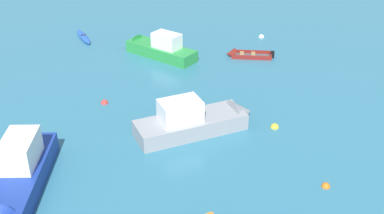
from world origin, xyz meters
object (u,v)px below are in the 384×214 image
kayak_blue_near_left (83,37)px  mooring_buoy_midfield (326,187)px  motor_launch_grey_far_back (199,120)px  mooring_buoy_near_foreground (275,127)px  mooring_buoy_far_field (105,103)px  motor_launch_green_outer_right (157,47)px  motor_launch_deep_blue_cluster_outer (16,181)px  mooring_buoy_between_boats_right (261,37)px  rowboat_maroon_near_camera (240,55)px

kayak_blue_near_left → mooring_buoy_midfield: kayak_blue_near_left is taller
motor_launch_grey_far_back → mooring_buoy_near_foreground: motor_launch_grey_far_back is taller
kayak_blue_near_left → mooring_buoy_far_field: 10.81m
motor_launch_green_outer_right → mooring_buoy_midfield: motor_launch_green_outer_right is taller
mooring_buoy_midfield → mooring_buoy_near_foreground: 5.13m
motor_launch_deep_blue_cluster_outer → mooring_buoy_between_boats_right: 22.52m
motor_launch_green_outer_right → mooring_buoy_far_field: 7.53m
motor_launch_green_outer_right → kayak_blue_near_left: bearing=151.8°
motor_launch_green_outer_right → mooring_buoy_far_field: bearing=-108.4°
motor_launch_green_outer_right → mooring_buoy_between_boats_right: bearing=26.2°
kayak_blue_near_left → mooring_buoy_between_boats_right: size_ratio=7.29×
motor_launch_deep_blue_cluster_outer → mooring_buoy_far_field: (2.11, 8.15, -0.70)m
motor_launch_green_outer_right → kayak_blue_near_left: size_ratio=1.80×
motor_launch_grey_far_back → mooring_buoy_midfield: bearing=-39.4°
mooring_buoy_between_boats_right → mooring_buoy_near_foreground: (-0.68, -13.29, 0.00)m
rowboat_maroon_near_camera → mooring_buoy_near_foreground: 9.52m
motor_launch_deep_blue_cluster_outer → mooring_buoy_midfield: size_ratio=18.26×
motor_launch_deep_blue_cluster_outer → mooring_buoy_between_boats_right: motor_launch_deep_blue_cluster_outer is taller
motor_launch_grey_far_back → mooring_buoy_far_field: (-5.36, 2.82, -0.63)m
motor_launch_green_outer_right → mooring_buoy_near_foreground: size_ratio=12.77×
mooring_buoy_between_boats_right → kayak_blue_near_left: bearing=-177.4°
mooring_buoy_far_field → mooring_buoy_near_foreground: 9.60m
motor_launch_deep_blue_cluster_outer → mooring_buoy_between_boats_right: size_ratio=16.30×
kayak_blue_near_left → motor_launch_deep_blue_cluster_outer: motor_launch_deep_blue_cluster_outer is taller
mooring_buoy_near_foreground → motor_launch_green_outer_right: bearing=125.8°
motor_launch_deep_blue_cluster_outer → motor_launch_grey_far_back: bearing=35.5°
rowboat_maroon_near_camera → mooring_buoy_near_foreground: rowboat_maroon_near_camera is taller
motor_launch_green_outer_right → motor_launch_grey_far_back: motor_launch_grey_far_back is taller
motor_launch_green_outer_right → motor_launch_deep_blue_cluster_outer: motor_launch_deep_blue_cluster_outer is taller
mooring_buoy_midfield → motor_launch_deep_blue_cluster_outer: bearing=-176.4°
motor_launch_grey_far_back → motor_launch_deep_blue_cluster_outer: 9.18m
kayak_blue_near_left → mooring_buoy_near_foreground: (12.73, -12.69, -0.15)m
motor_launch_green_outer_right → motor_launch_grey_far_back: size_ratio=0.86×
mooring_buoy_midfield → mooring_buoy_near_foreground: (-1.56, 4.89, 0.00)m
motor_launch_grey_far_back → mooring_buoy_near_foreground: size_ratio=14.83×
rowboat_maroon_near_camera → motor_launch_deep_blue_cluster_outer: motor_launch_deep_blue_cluster_outer is taller
kayak_blue_near_left → motor_launch_deep_blue_cluster_outer: bearing=-85.8°
kayak_blue_near_left → motor_launch_grey_far_back: size_ratio=0.48×
motor_launch_grey_far_back → mooring_buoy_far_field: size_ratio=15.55×
kayak_blue_near_left → motor_launch_deep_blue_cluster_outer: size_ratio=0.45×
motor_launch_grey_far_back → mooring_buoy_between_boats_right: motor_launch_grey_far_back is taller
kayak_blue_near_left → mooring_buoy_midfield: 22.65m
rowboat_maroon_near_camera → kayak_blue_near_left: rowboat_maroon_near_camera is taller
mooring_buoy_near_foreground → mooring_buoy_between_boats_right: bearing=87.1°
motor_launch_green_outer_right → motor_launch_grey_far_back: (2.98, -9.94, 0.04)m
mooring_buoy_midfield → kayak_blue_near_left: bearing=129.1°
motor_launch_grey_far_back → rowboat_maroon_near_camera: bearing=74.4°
motor_launch_deep_blue_cluster_outer → motor_launch_green_outer_right: bearing=73.6°
motor_launch_green_outer_right → mooring_buoy_midfield: (8.47, -14.45, -0.58)m
kayak_blue_near_left → mooring_buoy_between_boats_right: 13.42m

